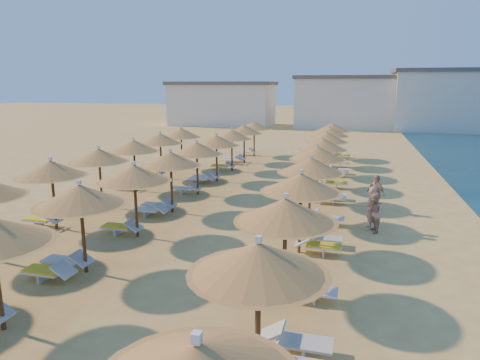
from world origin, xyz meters
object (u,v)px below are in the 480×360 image
(parasol_row_west, at_px, (171,160))
(beachgoer_b, at_px, (374,213))
(beachgoer_a, at_px, (370,208))
(beachgoer_c, at_px, (376,193))
(parasol_row_east, at_px, (311,166))

(parasol_row_west, height_order, beachgoer_b, parasol_row_west)
(beachgoer_b, height_order, beachgoer_a, beachgoer_a)
(beachgoer_c, bearing_deg, beachgoer_b, -45.94)
(parasol_row_west, bearing_deg, parasol_row_east, 0.00)
(parasol_row_east, bearing_deg, parasol_row_west, 180.00)
(beachgoer_a, bearing_deg, beachgoer_b, 14.95)
(parasol_row_west, distance_m, beachgoer_b, 9.48)
(parasol_row_west, bearing_deg, beachgoer_c, 15.99)
(parasol_row_east, relative_size, beachgoer_c, 20.87)
(parasol_row_east, distance_m, beachgoer_a, 3.07)
(parasol_row_west, distance_m, beachgoer_a, 9.32)
(beachgoer_a, bearing_deg, parasol_row_west, -92.32)
(parasol_row_west, height_order, beachgoer_a, parasol_row_west)
(parasol_row_east, bearing_deg, beachgoer_c, 43.06)
(beachgoer_b, xyz_separation_m, beachgoer_a, (-0.14, 0.46, 0.08))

